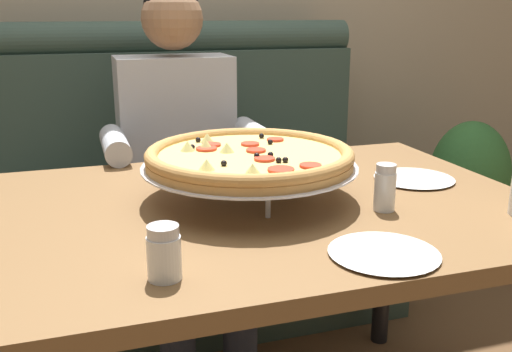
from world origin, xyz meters
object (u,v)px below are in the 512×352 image
diner_main (182,150)px  shaker_pepper_flakes (164,256)px  dining_table (252,234)px  plate_near_left (414,176)px  booth_bench (182,209)px  shaker_oregano (385,191)px  potted_plant (468,189)px  plate_near_right (384,250)px  pizza (249,158)px

diner_main → shaker_pepper_flakes: size_ratio=13.14×
dining_table → plate_near_left: 0.49m
booth_bench → shaker_oregano: (0.28, -1.08, 0.38)m
shaker_pepper_flakes → potted_plant: bearing=37.0°
booth_bench → shaker_oregano: booth_bench is taller
dining_table → shaker_oregano: size_ratio=12.54×
dining_table → plate_near_right: 0.40m
diner_main → plate_near_right: size_ratio=6.03×
dining_table → plate_near_right: (0.15, -0.36, 0.09)m
plate_near_right → pizza: bearing=109.6°
shaker_pepper_flakes → dining_table: bearing=51.9°
diner_main → shaker_pepper_flakes: bearing=-102.3°
pizza → potted_plant: pizza is taller
shaker_pepper_flakes → plate_near_left: size_ratio=0.45×
plate_near_left → shaker_oregano: bearing=-136.8°
diner_main → plate_near_right: bearing=-79.7°
dining_table → pizza: size_ratio=2.64×
dining_table → potted_plant: dining_table is taller
shaker_oregano → pizza: bearing=147.7°
shaker_pepper_flakes → diner_main: bearing=77.7°
plate_near_right → diner_main: bearing=100.3°
dining_table → plate_near_left: plate_near_left is taller
shaker_pepper_flakes → pizza: bearing=54.1°
pizza → shaker_oregano: 0.33m
pizza → plate_near_left: (0.48, 0.02, -0.09)m
plate_near_left → plate_near_right: (-0.33, -0.42, 0.00)m
dining_table → plate_near_left: (0.48, 0.05, 0.09)m
booth_bench → potted_plant: booth_bench is taller
diner_main → shaker_oregano: (0.32, -0.81, 0.06)m
booth_bench → shaker_oregano: 1.17m
potted_plant → plate_near_right: bearing=-133.7°
potted_plant → pizza: bearing=-148.0°
plate_near_left → potted_plant: size_ratio=0.31×
shaker_oregano → potted_plant: size_ratio=0.16×
shaker_oregano → potted_plant: (1.02, 0.98, -0.39)m
pizza → plate_near_right: pizza is taller
plate_near_right → potted_plant: plate_near_right is taller
pizza → plate_near_left: 0.49m
shaker_pepper_flakes → shaker_oregano: bearing=20.1°
booth_bench → plate_near_right: 1.36m
pizza → diner_main: bearing=94.2°
booth_bench → shaker_oregano: size_ratio=14.81×
shaker_oregano → shaker_pepper_flakes: shaker_oregano is taller
plate_near_left → plate_near_right: same height
plate_near_left → potted_plant: 1.19m
booth_bench → diner_main: size_ratio=1.28×
dining_table → shaker_pepper_flakes: 0.44m
dining_table → diner_main: size_ratio=1.08×
plate_near_left → potted_plant: plate_near_left is taller
booth_bench → dining_table: bearing=-90.0°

